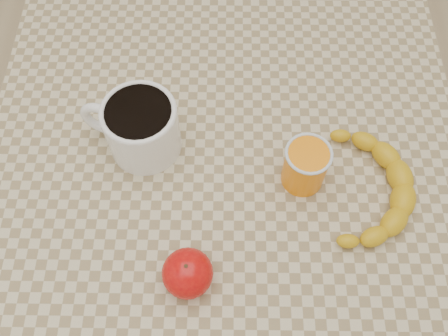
{
  "coord_description": "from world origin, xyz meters",
  "views": [
    {
      "loc": [
        0.0,
        -0.37,
        1.47
      ],
      "look_at": [
        0.0,
        0.0,
        0.77
      ],
      "focal_mm": 40.0,
      "sensor_mm": 36.0,
      "label": 1
    }
  ],
  "objects_px": {
    "apple": "(188,273)",
    "banana": "(369,189)",
    "table": "(224,196)",
    "orange_juice_glass": "(305,166)",
    "coffee_mug": "(140,126)"
  },
  "relations": [
    {
      "from": "apple",
      "to": "coffee_mug",
      "type": "bearing_deg",
      "value": 110.29
    },
    {
      "from": "table",
      "to": "coffee_mug",
      "type": "bearing_deg",
      "value": 157.79
    },
    {
      "from": "table",
      "to": "orange_juice_glass",
      "type": "bearing_deg",
      "value": -3.22
    },
    {
      "from": "table",
      "to": "orange_juice_glass",
      "type": "xyz_separation_m",
      "value": [
        0.13,
        -0.01,
        0.13
      ]
    },
    {
      "from": "apple",
      "to": "table",
      "type": "bearing_deg",
      "value": 74.35
    },
    {
      "from": "orange_juice_glass",
      "to": "banana",
      "type": "bearing_deg",
      "value": -14.95
    },
    {
      "from": "table",
      "to": "banana",
      "type": "distance_m",
      "value": 0.25
    },
    {
      "from": "coffee_mug",
      "to": "orange_juice_glass",
      "type": "distance_m",
      "value": 0.27
    },
    {
      "from": "coffee_mug",
      "to": "apple",
      "type": "bearing_deg",
      "value": -69.71
    },
    {
      "from": "table",
      "to": "coffee_mug",
      "type": "relative_size",
      "value": 4.52
    },
    {
      "from": "orange_juice_glass",
      "to": "apple",
      "type": "distance_m",
      "value": 0.24
    },
    {
      "from": "apple",
      "to": "banana",
      "type": "distance_m",
      "value": 0.31
    },
    {
      "from": "table",
      "to": "apple",
      "type": "xyz_separation_m",
      "value": [
        -0.05,
        -0.18,
        0.12
      ]
    },
    {
      "from": "apple",
      "to": "banana",
      "type": "height_order",
      "value": "apple"
    },
    {
      "from": "apple",
      "to": "orange_juice_glass",
      "type": "bearing_deg",
      "value": 43.89
    }
  ]
}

